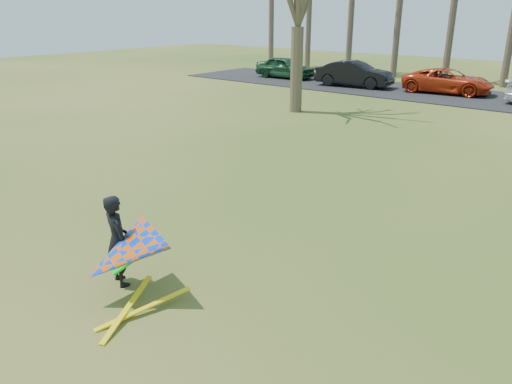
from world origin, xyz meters
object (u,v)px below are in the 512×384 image
Objects in this scene: car_2 at (448,81)px; kite_flyer at (121,253)px; car_1 at (354,74)px; car_0 at (285,67)px.

kite_flyer is (3.64, -27.14, 0.05)m from car_2.
car_1 is at bearing 110.13° from kite_flyer.
car_0 is 12.10m from car_2.
kite_flyer reaches higher than car_2.
car_0 is at bearing 120.60° from kite_flyer.
car_0 reaches higher than car_2.
car_2 is 2.25× the size of kite_flyer.
car_1 reaches higher than car_2.
car_1 is (6.21, -0.63, 0.05)m from car_0.
car_0 is 0.86× the size of car_2.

